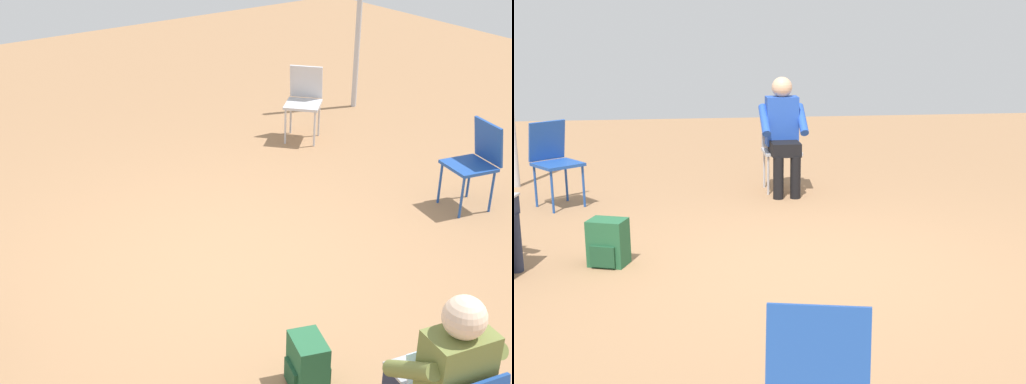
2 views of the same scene
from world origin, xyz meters
TOP-DOWN VIEW (x-y plane):
  - ground_plane at (0.00, 0.00)m, footprint 16.66×16.66m
  - chair_northeast at (2.35, 1.94)m, footprint 0.59×0.58m
  - chair_east at (2.58, -0.38)m, footprint 0.51×0.48m
  - person_with_laptop at (-0.19, -2.42)m, footprint 0.56×0.58m
  - backpack_near_laptop_user at (-0.29, -1.47)m, footprint 0.30×0.33m
  - tent_pole_far at (3.59, 2.43)m, footprint 0.07×0.07m

SIDE VIEW (x-z plane):
  - ground_plane at x=0.00m, z-range 0.00..0.00m
  - backpack_near_laptop_user at x=-0.29m, z-range -0.02..0.34m
  - chair_northeast at x=2.35m, z-range 0.07..0.92m
  - chair_east at x=2.58m, z-range 0.07..0.92m
  - person_with_laptop at x=-0.19m, z-range 0.07..1.31m
  - tent_pole_far at x=3.59m, z-range 0.00..2.40m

